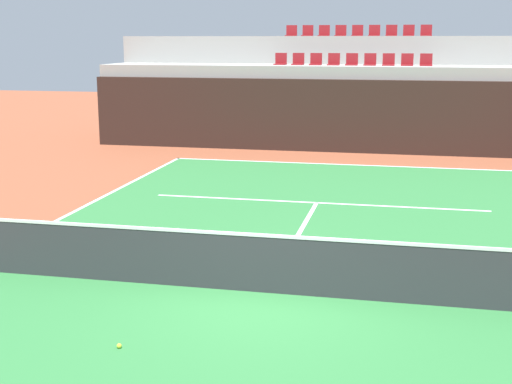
% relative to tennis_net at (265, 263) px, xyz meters
% --- Properties ---
extents(ground_plane, '(80.00, 80.00, 0.00)m').
position_rel_tennis_net_xyz_m(ground_plane, '(0.00, 0.00, -0.51)').
color(ground_plane, brown).
extents(court_surface, '(11.00, 24.00, 0.01)m').
position_rel_tennis_net_xyz_m(court_surface, '(0.00, 0.00, -0.50)').
color(court_surface, '#2D7238').
rests_on(court_surface, ground_plane).
extents(baseline_far, '(11.00, 0.10, 0.00)m').
position_rel_tennis_net_xyz_m(baseline_far, '(0.00, 11.95, -0.50)').
color(baseline_far, white).
rests_on(baseline_far, court_surface).
extents(service_line_far, '(8.26, 0.10, 0.00)m').
position_rel_tennis_net_xyz_m(service_line_far, '(0.00, 6.40, -0.50)').
color(service_line_far, white).
rests_on(service_line_far, court_surface).
extents(centre_service_line, '(0.10, 6.40, 0.00)m').
position_rel_tennis_net_xyz_m(centre_service_line, '(0.00, 3.20, -0.50)').
color(centre_service_line, white).
rests_on(centre_service_line, court_surface).
extents(back_wall, '(18.87, 0.30, 2.58)m').
position_rel_tennis_net_xyz_m(back_wall, '(0.00, 14.58, 0.78)').
color(back_wall, black).
rests_on(back_wall, ground_plane).
extents(stands_tier_lower, '(18.87, 2.40, 3.02)m').
position_rel_tennis_net_xyz_m(stands_tier_lower, '(0.00, 15.93, 1.00)').
color(stands_tier_lower, '#9E9E99').
rests_on(stands_tier_lower, ground_plane).
extents(stands_tier_upper, '(18.87, 2.40, 4.09)m').
position_rel_tennis_net_xyz_m(stands_tier_upper, '(0.00, 18.33, 1.53)').
color(stands_tier_upper, '#9E9E99').
rests_on(stands_tier_upper, ground_plane).
extents(seating_row_lower, '(5.79, 0.44, 0.44)m').
position_rel_tennis_net_xyz_m(seating_row_lower, '(-0.00, 16.03, 2.64)').
color(seating_row_lower, maroon).
rests_on(seating_row_lower, stands_tier_lower).
extents(seating_row_upper, '(5.79, 0.44, 0.44)m').
position_rel_tennis_net_xyz_m(seating_row_upper, '(-0.00, 18.43, 3.70)').
color(seating_row_upper, maroon).
rests_on(seating_row_upper, stands_tier_upper).
extents(tennis_net, '(11.08, 0.08, 1.07)m').
position_rel_tennis_net_xyz_m(tennis_net, '(0.00, 0.00, 0.00)').
color(tennis_net, black).
rests_on(tennis_net, court_surface).
extents(tennis_ball_0, '(0.07, 0.07, 0.07)m').
position_rel_tennis_net_xyz_m(tennis_ball_0, '(-1.46, -2.42, -0.47)').
color(tennis_ball_0, '#CCE033').
rests_on(tennis_ball_0, court_surface).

